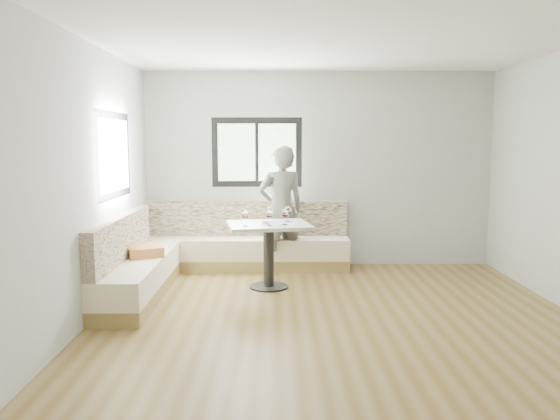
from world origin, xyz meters
name	(u,v)px	position (x,y,z in m)	size (l,w,h in m)	color
room	(330,181)	(-0.08, 0.08, 1.41)	(5.01, 5.01, 2.81)	brown
banquette	(203,254)	(-1.59, 1.63, 0.33)	(2.90, 2.80, 0.95)	olive
table	(269,240)	(-0.72, 1.21, 0.60)	(1.10, 0.92, 0.81)	black
person	(281,209)	(-0.56, 2.07, 0.88)	(0.64, 0.42, 1.75)	slate
olive_ramekin	(265,222)	(-0.76, 1.19, 0.83)	(0.09, 0.09, 0.04)	white
wine_glass_a	(245,215)	(-0.99, 0.99, 0.94)	(0.09, 0.09, 0.20)	white
wine_glass_b	(269,214)	(-0.71, 1.03, 0.94)	(0.09, 0.09, 0.20)	white
wine_glass_c	(285,214)	(-0.52, 1.10, 0.94)	(0.09, 0.09, 0.20)	white
wine_glass_d	(270,211)	(-0.70, 1.34, 0.94)	(0.09, 0.09, 0.20)	white
wine_glass_e	(288,211)	(-0.47, 1.37, 0.94)	(0.09, 0.09, 0.20)	white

